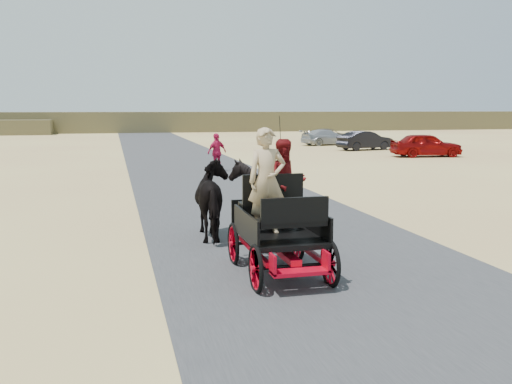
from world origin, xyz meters
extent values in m
plane|color=tan|center=(0.00, 0.00, 0.00)|extent=(140.00, 140.00, 0.00)
cube|color=#38383A|center=(0.00, 0.00, 0.01)|extent=(6.00, 140.00, 0.01)
cube|color=brown|center=(0.00, 62.00, 1.20)|extent=(140.00, 6.00, 2.40)
imported|color=black|center=(-1.45, 3.77, 0.85)|extent=(0.91, 2.01, 1.70)
imported|color=black|center=(-0.35, 3.77, 0.85)|extent=(1.37, 1.54, 1.70)
imported|color=tan|center=(-1.10, 0.82, 1.62)|extent=(0.66, 0.43, 1.80)
imported|color=#660C0F|center=(-0.60, 1.37, 1.51)|extent=(0.77, 0.60, 1.58)
imported|color=#C11647|center=(0.96, 17.05, 0.86)|extent=(1.09, 0.84, 1.73)
imported|color=maroon|center=(14.32, 21.73, 0.70)|extent=(4.28, 2.16, 1.40)
imported|color=black|center=(13.20, 27.70, 0.65)|extent=(4.12, 2.15, 1.29)
imported|color=#B2B2B7|center=(12.52, 33.24, 0.60)|extent=(4.36, 2.43, 1.20)
imported|color=brown|center=(13.59, 35.53, 0.59)|extent=(4.31, 2.09, 1.18)
camera|label=1|loc=(-3.61, -8.43, 2.84)|focal=40.00mm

